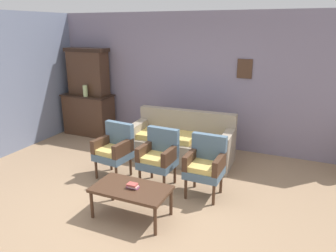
# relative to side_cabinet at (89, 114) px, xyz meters

# --- Properties ---
(ground_plane) EXTENTS (7.68, 7.68, 0.00)m
(ground_plane) POSITION_rel_side_cabinet_xyz_m (2.53, -2.25, -0.47)
(ground_plane) COLOR #997A5B
(wall_back_with_decor) EXTENTS (6.40, 0.09, 2.70)m
(wall_back_with_decor) POSITION_rel_side_cabinet_xyz_m (2.54, 0.38, 0.88)
(wall_back_with_decor) COLOR gray
(wall_back_with_decor) RESTS_ON ground
(side_cabinet) EXTENTS (1.16, 0.55, 0.93)m
(side_cabinet) POSITION_rel_side_cabinet_xyz_m (0.00, 0.00, 0.00)
(side_cabinet) COLOR #472D1E
(side_cabinet) RESTS_ON ground
(cabinet_upper_hutch) EXTENTS (0.99, 0.38, 1.03)m
(cabinet_upper_hutch) POSITION_rel_side_cabinet_xyz_m (0.00, 0.08, 0.98)
(cabinet_upper_hutch) COLOR #472D1E
(cabinet_upper_hutch) RESTS_ON side_cabinet
(vase_on_cabinet) EXTENTS (0.10, 0.10, 0.25)m
(vase_on_cabinet) POSITION_rel_side_cabinet_xyz_m (0.10, -0.19, 0.59)
(vase_on_cabinet) COLOR #ABBF7E
(vase_on_cabinet) RESTS_ON side_cabinet
(floral_couch) EXTENTS (1.92, 0.88, 0.90)m
(floral_couch) POSITION_rel_side_cabinet_xyz_m (2.54, -0.56, -0.14)
(floral_couch) COLOR gray
(floral_couch) RESTS_ON ground
(armchair_near_cabinet) EXTENTS (0.57, 0.54, 0.90)m
(armchair_near_cabinet) POSITION_rel_side_cabinet_xyz_m (1.77, -1.65, 0.03)
(armchair_near_cabinet) COLOR slate
(armchair_near_cabinet) RESTS_ON ground
(armchair_by_doorway) EXTENTS (0.54, 0.51, 0.90)m
(armchair_by_doorway) POSITION_rel_side_cabinet_xyz_m (2.56, -1.63, 0.03)
(armchair_by_doorway) COLOR slate
(armchair_by_doorway) RESTS_ON ground
(armchair_row_middle) EXTENTS (0.53, 0.50, 0.90)m
(armchair_row_middle) POSITION_rel_side_cabinet_xyz_m (3.32, -1.64, 0.03)
(armchair_row_middle) COLOR slate
(armchair_row_middle) RESTS_ON ground
(coffee_table) EXTENTS (1.00, 0.56, 0.42)m
(coffee_table) POSITION_rel_side_cabinet_xyz_m (2.62, -2.58, -0.09)
(coffee_table) COLOR #472D1E
(coffee_table) RESTS_ON ground
(book_stack_on_table) EXTENTS (0.15, 0.10, 0.06)m
(book_stack_on_table) POSITION_rel_side_cabinet_xyz_m (2.64, -2.59, -0.01)
(book_stack_on_table) COLOR #C54BAD
(book_stack_on_table) RESTS_ON coffee_table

